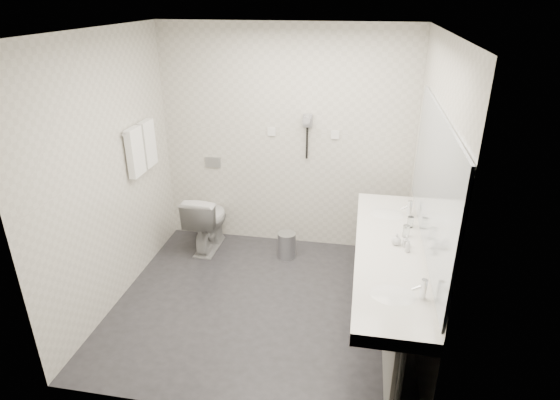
# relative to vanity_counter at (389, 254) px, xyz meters

# --- Properties ---
(floor) EXTENTS (2.80, 2.80, 0.00)m
(floor) POSITION_rel_vanity_counter_xyz_m (-1.12, 0.20, -0.80)
(floor) COLOR #252429
(floor) RESTS_ON ground
(ceiling) EXTENTS (2.80, 2.80, 0.00)m
(ceiling) POSITION_rel_vanity_counter_xyz_m (-1.12, 0.20, 1.70)
(ceiling) COLOR silver
(ceiling) RESTS_ON wall_back
(wall_back) EXTENTS (2.80, 0.00, 2.80)m
(wall_back) POSITION_rel_vanity_counter_xyz_m (-1.12, 1.50, 0.45)
(wall_back) COLOR beige
(wall_back) RESTS_ON floor
(wall_front) EXTENTS (2.80, 0.00, 2.80)m
(wall_front) POSITION_rel_vanity_counter_xyz_m (-1.12, -1.10, 0.45)
(wall_front) COLOR beige
(wall_front) RESTS_ON floor
(wall_left) EXTENTS (0.00, 2.60, 2.60)m
(wall_left) POSITION_rel_vanity_counter_xyz_m (-2.52, 0.20, 0.45)
(wall_left) COLOR beige
(wall_left) RESTS_ON floor
(wall_right) EXTENTS (0.00, 2.60, 2.60)m
(wall_right) POSITION_rel_vanity_counter_xyz_m (0.27, 0.20, 0.45)
(wall_right) COLOR beige
(wall_right) RESTS_ON floor
(vanity_counter) EXTENTS (0.55, 2.20, 0.10)m
(vanity_counter) POSITION_rel_vanity_counter_xyz_m (0.00, 0.00, 0.00)
(vanity_counter) COLOR silver
(vanity_counter) RESTS_ON floor
(vanity_panel) EXTENTS (0.03, 2.15, 0.75)m
(vanity_panel) POSITION_rel_vanity_counter_xyz_m (0.02, 0.00, -0.42)
(vanity_panel) COLOR gray
(vanity_panel) RESTS_ON floor
(vanity_post_near) EXTENTS (0.06, 0.06, 0.75)m
(vanity_post_near) POSITION_rel_vanity_counter_xyz_m (0.05, -1.04, -0.42)
(vanity_post_near) COLOR silver
(vanity_post_near) RESTS_ON floor
(vanity_post_far) EXTENTS (0.06, 0.06, 0.75)m
(vanity_post_far) POSITION_rel_vanity_counter_xyz_m (0.05, 1.04, -0.42)
(vanity_post_far) COLOR silver
(vanity_post_far) RESTS_ON floor
(mirror) EXTENTS (0.02, 2.20, 1.05)m
(mirror) POSITION_rel_vanity_counter_xyz_m (0.26, 0.00, 0.65)
(mirror) COLOR #B2BCC6
(mirror) RESTS_ON wall_right
(basin_near) EXTENTS (0.40, 0.31, 0.05)m
(basin_near) POSITION_rel_vanity_counter_xyz_m (0.00, -0.65, 0.04)
(basin_near) COLOR silver
(basin_near) RESTS_ON vanity_counter
(basin_far) EXTENTS (0.40, 0.31, 0.05)m
(basin_far) POSITION_rel_vanity_counter_xyz_m (0.00, 0.65, 0.04)
(basin_far) COLOR silver
(basin_far) RESTS_ON vanity_counter
(faucet_near) EXTENTS (0.04, 0.04, 0.15)m
(faucet_near) POSITION_rel_vanity_counter_xyz_m (0.19, -0.65, 0.12)
(faucet_near) COLOR silver
(faucet_near) RESTS_ON vanity_counter
(faucet_far) EXTENTS (0.04, 0.04, 0.15)m
(faucet_far) POSITION_rel_vanity_counter_xyz_m (0.19, 0.65, 0.12)
(faucet_far) COLOR silver
(faucet_far) RESTS_ON vanity_counter
(soap_bottle_a) EXTENTS (0.05, 0.05, 0.10)m
(soap_bottle_a) POSITION_rel_vanity_counter_xyz_m (0.13, 0.05, 0.10)
(soap_bottle_a) COLOR silver
(soap_bottle_a) RESTS_ON vanity_counter
(soap_bottle_b) EXTENTS (0.10, 0.10, 0.10)m
(soap_bottle_b) POSITION_rel_vanity_counter_xyz_m (0.05, 0.07, 0.10)
(soap_bottle_b) COLOR silver
(soap_bottle_b) RESTS_ON vanity_counter
(soap_bottle_c) EXTENTS (0.06, 0.06, 0.11)m
(soap_bottle_c) POSITION_rel_vanity_counter_xyz_m (0.14, -0.03, 0.10)
(soap_bottle_c) COLOR silver
(soap_bottle_c) RESTS_ON vanity_counter
(glass_left) EXTENTS (0.06, 0.06, 0.11)m
(glass_left) POSITION_rel_vanity_counter_xyz_m (0.14, 0.23, 0.10)
(glass_left) COLOR silver
(glass_left) RESTS_ON vanity_counter
(glass_right) EXTENTS (0.07, 0.07, 0.10)m
(glass_right) POSITION_rel_vanity_counter_xyz_m (0.19, 0.41, 0.10)
(glass_right) COLOR silver
(glass_right) RESTS_ON vanity_counter
(toilet) EXTENTS (0.41, 0.69, 0.69)m
(toilet) POSITION_rel_vanity_counter_xyz_m (-1.98, 1.16, -0.45)
(toilet) COLOR silver
(toilet) RESTS_ON floor
(flush_plate) EXTENTS (0.18, 0.02, 0.12)m
(flush_plate) POSITION_rel_vanity_counter_xyz_m (-1.98, 1.49, 0.15)
(flush_plate) COLOR #B2B5BA
(flush_plate) RESTS_ON wall_back
(pedal_bin) EXTENTS (0.23, 0.23, 0.29)m
(pedal_bin) POSITION_rel_vanity_counter_xyz_m (-1.03, 1.10, -0.66)
(pedal_bin) COLOR #B2B5BA
(pedal_bin) RESTS_ON floor
(bin_lid) EXTENTS (0.20, 0.20, 0.02)m
(bin_lid) POSITION_rel_vanity_counter_xyz_m (-1.03, 1.10, -0.51)
(bin_lid) COLOR #B2B5BA
(bin_lid) RESTS_ON pedal_bin
(towel_rail) EXTENTS (0.02, 0.62, 0.02)m
(towel_rail) POSITION_rel_vanity_counter_xyz_m (-2.47, 0.75, 0.75)
(towel_rail) COLOR silver
(towel_rail) RESTS_ON wall_left
(towel_near) EXTENTS (0.07, 0.24, 0.48)m
(towel_near) POSITION_rel_vanity_counter_xyz_m (-2.46, 0.61, 0.53)
(towel_near) COLOR white
(towel_near) RESTS_ON towel_rail
(towel_far) EXTENTS (0.07, 0.24, 0.48)m
(towel_far) POSITION_rel_vanity_counter_xyz_m (-2.46, 0.89, 0.53)
(towel_far) COLOR white
(towel_far) RESTS_ON towel_rail
(dryer_cradle) EXTENTS (0.10, 0.04, 0.14)m
(dryer_cradle) POSITION_rel_vanity_counter_xyz_m (-0.88, 1.47, 0.70)
(dryer_cradle) COLOR gray
(dryer_cradle) RESTS_ON wall_back
(dryer_barrel) EXTENTS (0.08, 0.14, 0.08)m
(dryer_barrel) POSITION_rel_vanity_counter_xyz_m (-0.88, 1.40, 0.73)
(dryer_barrel) COLOR gray
(dryer_barrel) RESTS_ON dryer_cradle
(dryer_cord) EXTENTS (0.02, 0.02, 0.35)m
(dryer_cord) POSITION_rel_vanity_counter_xyz_m (-0.88, 1.46, 0.45)
(dryer_cord) COLOR black
(dryer_cord) RESTS_ON dryer_cradle
(switch_plate_a) EXTENTS (0.09, 0.02, 0.09)m
(switch_plate_a) POSITION_rel_vanity_counter_xyz_m (-1.27, 1.49, 0.55)
(switch_plate_a) COLOR silver
(switch_plate_a) RESTS_ON wall_back
(switch_plate_b) EXTENTS (0.09, 0.02, 0.09)m
(switch_plate_b) POSITION_rel_vanity_counter_xyz_m (-0.57, 1.49, 0.55)
(switch_plate_b) COLOR silver
(switch_plate_b) RESTS_ON wall_back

